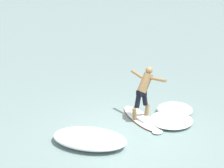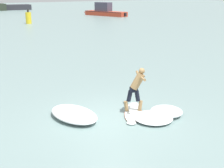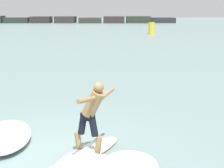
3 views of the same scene
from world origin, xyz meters
TOP-DOWN VIEW (x-y plane):
  - ground_plane at (0.00, 0.00)m, footprint 200.00×200.00m
  - rock_jetty_breakwater at (-6.08, 62.00)m, footprint 46.68×5.05m
  - surfboard at (0.92, 0.08)m, footprint 1.70×1.95m
  - surfer at (1.04, 0.06)m, footprint 0.93×1.41m
  - channel_marker_buoy at (7.00, 31.94)m, footprint 0.71×0.71m
  - wave_foam_at_tail at (-1.08, 0.75)m, footprint 1.57×2.25m
  - wave_foam_at_nose at (1.80, -0.69)m, footprint 1.50×1.51m

SIDE VIEW (x-z plane):
  - ground_plane at x=0.00m, z-range 0.00..0.00m
  - surfboard at x=0.92m, z-range -0.07..0.15m
  - wave_foam_at_nose at x=1.80m, z-range 0.00..0.28m
  - wave_foam_at_tail at x=-1.08m, z-range 0.00..0.31m
  - rock_jetty_breakwater at x=-6.08m, z-range -0.11..1.37m
  - channel_marker_buoy at x=7.00m, z-range -0.15..1.65m
  - surfer at x=1.04m, z-range 0.22..1.78m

